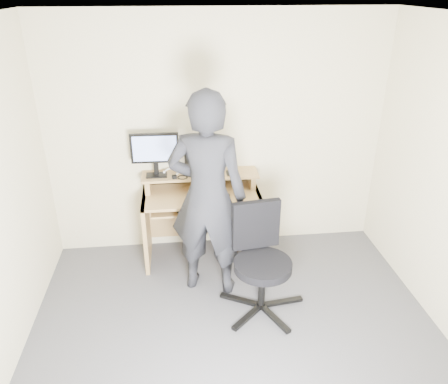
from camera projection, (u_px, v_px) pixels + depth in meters
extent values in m
plane|color=#57575C|center=(240.00, 355.00, 3.50)|extent=(3.50, 3.50, 0.00)
cube|color=beige|center=(218.00, 137.00, 4.52)|extent=(3.50, 0.02, 2.50)
cube|color=white|center=(248.00, 22.00, 2.41)|extent=(3.50, 3.50, 0.02)
cube|color=tan|center=(147.00, 229.00, 4.55)|extent=(0.04, 0.60, 0.75)
cube|color=tan|center=(256.00, 222.00, 4.67)|extent=(0.04, 0.60, 0.75)
cube|color=tan|center=(201.00, 195.00, 4.45)|extent=(1.20, 0.60, 0.03)
cube|color=tan|center=(202.00, 207.00, 4.42)|extent=(1.02, 0.38, 0.02)
cube|color=tan|center=(148.00, 183.00, 4.49)|extent=(0.05, 0.28, 0.15)
cube|color=tan|center=(251.00, 179.00, 4.60)|extent=(0.05, 0.28, 0.15)
cube|color=tan|center=(200.00, 175.00, 4.52)|extent=(1.20, 0.30, 0.02)
cube|color=tan|center=(200.00, 209.00, 4.84)|extent=(1.20, 0.03, 0.65)
cube|color=black|center=(157.00, 175.00, 4.45)|extent=(0.21, 0.13, 0.01)
cube|color=black|center=(156.00, 168.00, 4.44)|extent=(0.05, 0.04, 0.13)
cube|color=black|center=(155.00, 148.00, 4.32)|extent=(0.48, 0.05, 0.31)
cube|color=#93AEFF|center=(155.00, 149.00, 4.30)|extent=(0.43, 0.01, 0.26)
cube|color=black|center=(190.00, 164.00, 4.49)|extent=(0.11, 0.14, 0.20)
cylinder|color=#B1B1B5|center=(220.00, 165.00, 4.50)|extent=(0.08, 0.08, 0.17)
cube|color=black|center=(230.00, 173.00, 4.51)|extent=(0.07, 0.13, 0.01)
cube|color=black|center=(174.00, 177.00, 4.39)|extent=(0.05, 0.05, 0.03)
torus|color=silver|center=(171.00, 173.00, 4.51)|extent=(0.19, 0.19, 0.06)
cube|color=black|center=(198.00, 205.00, 4.40)|extent=(0.48, 0.24, 0.03)
ellipsoid|color=black|center=(225.00, 195.00, 4.37)|extent=(0.11, 0.08, 0.04)
cube|color=black|center=(282.00, 302.00, 4.02)|extent=(0.39, 0.10, 0.03)
cube|color=black|center=(261.00, 291.00, 4.15)|extent=(0.12, 0.39, 0.03)
cube|color=black|center=(240.00, 300.00, 4.04)|extent=(0.36, 0.23, 0.03)
cube|color=black|center=(247.00, 317.00, 3.83)|extent=(0.32, 0.30, 0.03)
cube|color=black|center=(275.00, 319.00, 3.82)|extent=(0.21, 0.37, 0.03)
cylinder|color=black|center=(262.00, 286.00, 3.88)|extent=(0.06, 0.06, 0.41)
cylinder|color=black|center=(263.00, 266.00, 3.78)|extent=(0.51, 0.51, 0.07)
cube|color=black|center=(256.00, 225.00, 3.85)|extent=(0.43, 0.12, 0.46)
imported|color=black|center=(207.00, 197.00, 3.88)|extent=(0.81, 0.64, 1.95)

